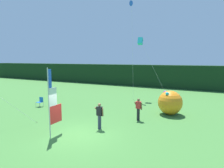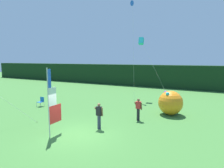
{
  "view_description": "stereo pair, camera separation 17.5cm",
  "coord_description": "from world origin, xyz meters",
  "px_view_note": "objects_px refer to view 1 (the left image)",
  "views": [
    {
      "loc": [
        6.54,
        -8.84,
        4.47
      ],
      "look_at": [
        0.3,
        3.68,
        2.65
      ],
      "focal_mm": 30.3,
      "sensor_mm": 36.0,
      "label": 1
    },
    {
      "loc": [
        6.7,
        -8.77,
        4.47
      ],
      "look_at": [
        0.3,
        3.68,
        2.65
      ],
      "focal_mm": 30.3,
      "sensor_mm": 36.0,
      "label": 2
    }
  ],
  "objects_px": {
    "person_near_banner": "(52,97)",
    "inflatable_balloon": "(170,103)",
    "kite_blue_delta_2": "(132,4)",
    "kite_cyan_box_1": "(140,41)",
    "person_mid_field": "(138,109)",
    "folding_chair": "(40,101)",
    "person_far_left": "(100,115)",
    "banner_flag": "(53,104)"
  },
  "relations": [
    {
      "from": "person_near_banner",
      "to": "inflatable_balloon",
      "type": "bearing_deg",
      "value": 11.65
    },
    {
      "from": "inflatable_balloon",
      "to": "kite_blue_delta_2",
      "type": "relative_size",
      "value": 0.18
    },
    {
      "from": "kite_cyan_box_1",
      "to": "kite_blue_delta_2",
      "type": "relative_size",
      "value": 0.62
    },
    {
      "from": "person_near_banner",
      "to": "person_mid_field",
      "type": "relative_size",
      "value": 1.02
    },
    {
      "from": "folding_chair",
      "to": "person_far_left",
      "type": "bearing_deg",
      "value": -17.74
    },
    {
      "from": "banner_flag",
      "to": "folding_chair",
      "type": "height_order",
      "value": "banner_flag"
    },
    {
      "from": "person_mid_field",
      "to": "kite_cyan_box_1",
      "type": "height_order",
      "value": "kite_cyan_box_1"
    },
    {
      "from": "banner_flag",
      "to": "inflatable_balloon",
      "type": "bearing_deg",
      "value": 54.64
    },
    {
      "from": "banner_flag",
      "to": "person_far_left",
      "type": "relative_size",
      "value": 2.37
    },
    {
      "from": "kite_cyan_box_1",
      "to": "kite_blue_delta_2",
      "type": "xyz_separation_m",
      "value": [
        -1.25,
        0.42,
        4.24
      ]
    },
    {
      "from": "person_near_banner",
      "to": "kite_blue_delta_2",
      "type": "xyz_separation_m",
      "value": [
        5.09,
        7.82,
        9.85
      ]
    },
    {
      "from": "folding_chair",
      "to": "kite_cyan_box_1",
      "type": "height_order",
      "value": "kite_cyan_box_1"
    },
    {
      "from": "person_near_banner",
      "to": "kite_cyan_box_1",
      "type": "distance_m",
      "value": 11.24
    },
    {
      "from": "folding_chair",
      "to": "kite_blue_delta_2",
      "type": "distance_m",
      "value": 14.56
    },
    {
      "from": "folding_chair",
      "to": "kite_cyan_box_1",
      "type": "distance_m",
      "value": 12.35
    },
    {
      "from": "person_mid_field",
      "to": "kite_blue_delta_2",
      "type": "distance_m",
      "value": 13.4
    },
    {
      "from": "banner_flag",
      "to": "person_far_left",
      "type": "distance_m",
      "value": 3.02
    },
    {
      "from": "person_near_banner",
      "to": "kite_cyan_box_1",
      "type": "height_order",
      "value": "kite_cyan_box_1"
    },
    {
      "from": "person_near_banner",
      "to": "inflatable_balloon",
      "type": "distance_m",
      "value": 10.89
    },
    {
      "from": "person_near_banner",
      "to": "person_far_left",
      "type": "bearing_deg",
      "value": -24.15
    },
    {
      "from": "person_far_left",
      "to": "inflatable_balloon",
      "type": "relative_size",
      "value": 0.87
    },
    {
      "from": "kite_cyan_box_1",
      "to": "kite_blue_delta_2",
      "type": "distance_m",
      "value": 4.44
    },
    {
      "from": "person_mid_field",
      "to": "kite_blue_delta_2",
      "type": "bearing_deg",
      "value": 114.45
    },
    {
      "from": "kite_cyan_box_1",
      "to": "person_near_banner",
      "type": "bearing_deg",
      "value": -130.57
    },
    {
      "from": "banner_flag",
      "to": "person_mid_field",
      "type": "xyz_separation_m",
      "value": [
        3.54,
        4.92,
        -1.05
      ]
    },
    {
      "from": "person_far_left",
      "to": "kite_cyan_box_1",
      "type": "xyz_separation_m",
      "value": [
        -0.83,
        10.61,
        5.59
      ]
    },
    {
      "from": "banner_flag",
      "to": "kite_cyan_box_1",
      "type": "xyz_separation_m",
      "value": [
        1.04,
        12.76,
        4.57
      ]
    },
    {
      "from": "person_mid_field",
      "to": "inflatable_balloon",
      "type": "bearing_deg",
      "value": 55.36
    },
    {
      "from": "folding_chair",
      "to": "kite_blue_delta_2",
      "type": "bearing_deg",
      "value": 54.75
    },
    {
      "from": "banner_flag",
      "to": "person_mid_field",
      "type": "distance_m",
      "value": 6.16
    },
    {
      "from": "kite_cyan_box_1",
      "to": "inflatable_balloon",
      "type": "bearing_deg",
      "value": -50.28
    },
    {
      "from": "kite_cyan_box_1",
      "to": "kite_blue_delta_2",
      "type": "height_order",
      "value": "kite_blue_delta_2"
    },
    {
      "from": "person_far_left",
      "to": "kite_cyan_box_1",
      "type": "height_order",
      "value": "kite_cyan_box_1"
    },
    {
      "from": "folding_chair",
      "to": "kite_blue_delta_2",
      "type": "height_order",
      "value": "kite_blue_delta_2"
    },
    {
      "from": "banner_flag",
      "to": "person_mid_field",
      "type": "height_order",
      "value": "banner_flag"
    },
    {
      "from": "person_near_banner",
      "to": "inflatable_balloon",
      "type": "xyz_separation_m",
      "value": [
        10.66,
        2.2,
        0.09
      ]
    },
    {
      "from": "inflatable_balloon",
      "to": "kite_blue_delta_2",
      "type": "height_order",
      "value": "kite_blue_delta_2"
    },
    {
      "from": "inflatable_balloon",
      "to": "person_mid_field",
      "type": "bearing_deg",
      "value": -124.64
    },
    {
      "from": "kite_blue_delta_2",
      "to": "person_near_banner",
      "type": "bearing_deg",
      "value": -123.05
    },
    {
      "from": "person_mid_field",
      "to": "kite_cyan_box_1",
      "type": "xyz_separation_m",
      "value": [
        -2.51,
        7.84,
        5.62
      ]
    },
    {
      "from": "kite_blue_delta_2",
      "to": "kite_cyan_box_1",
      "type": "bearing_deg",
      "value": -18.54
    },
    {
      "from": "person_far_left",
      "to": "kite_cyan_box_1",
      "type": "relative_size",
      "value": 0.24
    }
  ]
}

